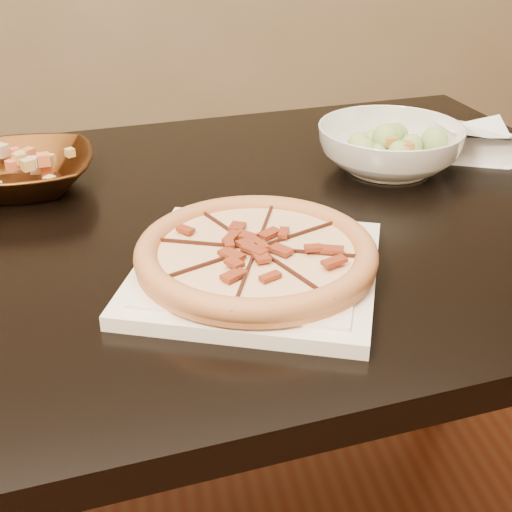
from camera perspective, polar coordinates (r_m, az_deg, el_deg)
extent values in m
cube|color=#3E1C0D|center=(1.60, -1.08, -19.59)|extent=(4.00, 4.00, 0.02)
cube|color=black|center=(1.01, -5.81, 1.83)|extent=(1.47, 1.06, 0.04)
cylinder|color=black|center=(1.65, 15.05, -2.65)|extent=(0.07, 0.07, 0.71)
cube|color=white|center=(0.85, 0.00, -1.24)|extent=(0.36, 0.36, 0.02)
cube|color=white|center=(0.84, 0.00, -0.60)|extent=(0.31, 0.31, 0.00)
cylinder|color=#DC9155|center=(0.84, 0.00, -0.12)|extent=(0.28, 0.28, 0.01)
torus|color=#DC9155|center=(0.84, 0.00, 0.36)|extent=(0.29, 0.29, 0.03)
cylinder|color=beige|center=(0.84, 0.00, 0.30)|extent=(0.23, 0.23, 0.01)
cube|color=black|center=(0.83, 0.00, 0.60)|extent=(0.12, 0.26, 0.01)
cube|color=black|center=(0.83, 0.00, 0.60)|extent=(0.27, 0.10, 0.01)
cube|color=black|center=(0.83, 0.00, 0.60)|extent=(0.26, 0.12, 0.01)
cube|color=black|center=(0.83, 0.00, 0.60)|extent=(0.10, 0.27, 0.01)
cube|color=#9F3717|center=(0.84, 1.14, 1.16)|extent=(0.03, 0.02, 0.00)
cube|color=#9F3717|center=(0.87, 1.83, 1.95)|extent=(0.03, 0.03, 0.00)
cube|color=#9F3717|center=(0.90, 1.39, 2.88)|extent=(0.02, 0.03, 0.00)
cube|color=#9F3717|center=(0.86, -0.06, 1.67)|extent=(0.02, 0.03, 0.00)
cube|color=#9F3717|center=(0.88, -1.26, 2.34)|extent=(0.02, 0.03, 0.00)
cube|color=#9F3717|center=(0.89, -3.34, 2.66)|extent=(0.02, 0.03, 0.00)
cube|color=#9F3717|center=(0.85, -2.08, 1.38)|extent=(0.03, 0.03, 0.00)
cube|color=#9F3717|center=(0.85, -4.15, 1.21)|extent=(0.03, 0.02, 0.00)
cube|color=#9F3717|center=(0.83, -6.14, 0.46)|extent=(0.02, 0.02, 0.00)
cube|color=#9F3717|center=(0.82, -2.79, 0.17)|extent=(0.03, 0.02, 0.00)
cube|color=#9F3717|center=(0.79, -3.66, -0.88)|extent=(0.03, 0.03, 0.00)
cube|color=#9F3717|center=(0.81, -0.81, 0.04)|extent=(0.03, 0.03, 0.00)
cube|color=#9F3717|center=(0.79, -0.51, -0.96)|extent=(0.02, 0.03, 0.00)
cube|color=#9F3717|center=(0.77, 1.14, -1.90)|extent=(0.01, 0.02, 0.00)
cube|color=#9F3717|center=(0.81, 1.19, -0.17)|extent=(0.02, 0.03, 0.00)
cube|color=#9F3717|center=(0.80, 3.24, -0.52)|extent=(0.03, 0.03, 0.00)
cube|color=#9F3717|center=(0.81, 5.68, -0.28)|extent=(0.03, 0.02, 0.00)
cube|color=#9F3717|center=(0.83, 2.84, 0.72)|extent=(0.03, 0.02, 0.00)
cube|color=#9F3717|center=(0.85, 4.38, 1.37)|extent=(0.03, 0.02, 0.00)
imported|color=#41220D|center=(1.14, -18.21, 6.37)|extent=(0.22, 0.22, 0.05)
cube|color=tan|center=(1.13, -18.52, 8.26)|extent=(0.03, 0.03, 0.03)
cube|color=#DD673C|center=(1.13, -17.81, 8.42)|extent=(0.03, 0.03, 0.03)
cube|color=tan|center=(1.14, -17.32, 8.70)|extent=(0.03, 0.03, 0.03)
cube|color=tan|center=(1.16, -17.26, 9.01)|extent=(0.03, 0.03, 0.03)
cube|color=#DD673C|center=(1.14, -18.41, 8.41)|extent=(0.03, 0.03, 0.03)
cube|color=tan|center=(1.15, -18.60, 8.62)|extent=(0.03, 0.03, 0.03)
cube|color=tan|center=(1.16, -19.26, 8.70)|extent=(0.03, 0.03, 0.03)
cube|color=#DD673C|center=(1.13, -18.57, 8.27)|extent=(0.03, 0.03, 0.03)
cube|color=tan|center=(1.14, -19.25, 8.28)|extent=(0.03, 0.03, 0.03)
cube|color=tan|center=(1.13, -18.92, 8.12)|extent=(0.03, 0.03, 0.03)
cube|color=tan|center=(1.11, -19.25, 7.83)|extent=(0.03, 0.03, 0.03)
cube|color=#DD673C|center=(1.10, -19.08, 7.55)|extent=(0.03, 0.03, 0.03)
cube|color=tan|center=(1.13, -18.51, 8.22)|extent=(0.03, 0.03, 0.03)
cube|color=tan|center=(1.11, -18.16, 8.05)|extent=(0.03, 0.03, 0.03)
cube|color=#DD673C|center=(1.11, -17.37, 8.04)|extent=(0.03, 0.03, 0.03)
cube|color=tan|center=(1.11, -16.37, 8.23)|extent=(0.03, 0.03, 0.03)
imported|color=white|center=(1.18, 10.63, 8.49)|extent=(0.29, 0.29, 0.07)
sphere|color=#AED578|center=(1.16, 10.87, 11.01)|extent=(0.04, 0.04, 0.04)
sphere|color=#AED578|center=(1.18, 11.66, 11.16)|extent=(0.04, 0.04, 0.04)
sphere|color=#AED578|center=(1.20, 11.67, 11.52)|extent=(0.04, 0.04, 0.04)
sphere|color=#AED578|center=(1.17, 10.85, 11.19)|extent=(0.04, 0.04, 0.04)
sphere|color=#AED578|center=(1.19, 10.14, 11.51)|extent=(0.04, 0.04, 0.04)
sphere|color=#AED578|center=(1.16, 10.77, 11.05)|extent=(0.04, 0.04, 0.04)
sphere|color=#AED578|center=(1.17, 9.69, 11.21)|extent=(0.04, 0.04, 0.04)
sphere|color=#AED578|center=(1.15, 8.55, 11.11)|extent=(0.04, 0.04, 0.04)
sphere|color=#AED578|center=(1.15, 10.23, 10.95)|extent=(0.04, 0.04, 0.04)
sphere|color=#AED578|center=(1.13, 9.81, 10.64)|extent=(0.04, 0.04, 0.04)
sphere|color=#AED578|center=(1.16, 10.83, 10.94)|extent=(0.04, 0.04, 0.04)
sphere|color=#AED578|center=(1.14, 11.21, 10.59)|extent=(0.04, 0.04, 0.04)
sphere|color=#AED578|center=(1.13, 12.44, 10.29)|extent=(0.04, 0.04, 0.04)
sphere|color=#AED578|center=(1.15, 11.66, 10.82)|extent=(0.04, 0.04, 0.04)
sphere|color=#AED578|center=(1.16, 12.86, 10.80)|extent=(0.04, 0.04, 0.04)
cube|color=#C8712C|center=(1.19, 11.70, 10.96)|extent=(0.02, 0.02, 0.01)
cube|color=#C8712C|center=(1.18, 9.31, 10.98)|extent=(0.02, 0.02, 0.01)
cube|color=#C8712C|center=(1.13, 9.92, 10.19)|extent=(0.02, 0.02, 0.01)
cube|color=#C8712C|center=(1.15, 12.40, 10.19)|extent=(0.02, 0.02, 0.01)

